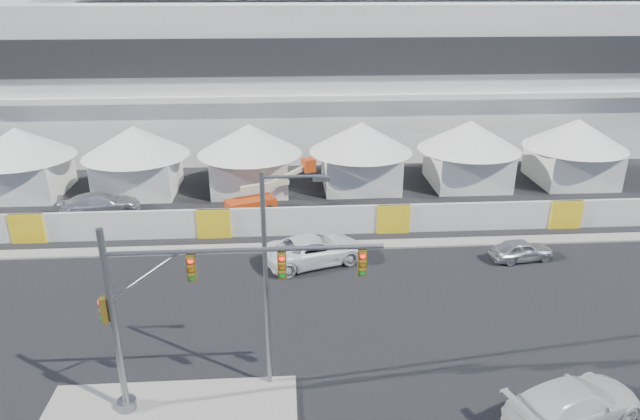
{
  "coord_description": "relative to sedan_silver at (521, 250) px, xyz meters",
  "views": [
    {
      "loc": [
        -1.27,
        -20.61,
        15.97
      ],
      "look_at": [
        0.75,
        10.0,
        3.58
      ],
      "focal_mm": 32.0,
      "sensor_mm": 36.0,
      "label": 1
    }
  ],
  "objects": [
    {
      "name": "tent_row",
      "position": [
        -12.61,
        14.1,
        2.49
      ],
      "size": [
        53.4,
        8.4,
        5.4
      ],
      "color": "white",
      "rests_on": "ground"
    },
    {
      "name": "stadium",
      "position": [
        -4.4,
        31.6,
        8.79
      ],
      "size": [
        80.0,
        24.8,
        21.98
      ],
      "color": "silver",
      "rests_on": "ground"
    },
    {
      "name": "streetlight_median",
      "position": [
        -14.96,
        -10.7,
        4.87
      ],
      "size": [
        2.59,
        0.26,
        9.35
      ],
      "color": "slate",
      "rests_on": "median_island"
    },
    {
      "name": "boom_lift",
      "position": [
        -16.23,
        8.75,
        0.29
      ],
      "size": [
        7.21,
        2.79,
        3.53
      ],
      "rotation": [
        0.0,
        0.0,
        0.39
      ],
      "color": "#BD3C11",
      "rests_on": "ground"
    },
    {
      "name": "pickup_near",
      "position": [
        -3.41,
        -13.6,
        0.18
      ],
      "size": [
        4.04,
        6.19,
        1.67
      ],
      "primitive_type": "imported",
      "rotation": [
        0.0,
        0.0,
        1.89
      ],
      "color": "silver",
      "rests_on": "ground"
    },
    {
      "name": "far_curb",
      "position": [
        6.89,
        2.6,
        -0.6
      ],
      "size": [
        80.0,
        1.2,
        0.12
      ],
      "primitive_type": "cube",
      "color": "gray",
      "rests_on": "ground"
    },
    {
      "name": "sedan_silver",
      "position": [
        0.0,
        0.0,
        0.0
      ],
      "size": [
        2.1,
        4.03,
        1.31
      ],
      "primitive_type": "imported",
      "rotation": [
        0.0,
        0.0,
        1.72
      ],
      "color": "#B9BABE",
      "rests_on": "ground"
    },
    {
      "name": "ground",
      "position": [
        -13.11,
        -9.9,
        -0.66
      ],
      "size": [
        160.0,
        160.0,
        0.0
      ],
      "primitive_type": "plane",
      "color": "black",
      "rests_on": "ground"
    },
    {
      "name": "lot_car_c",
      "position": [
        -27.86,
        9.16,
        0.15
      ],
      "size": [
        3.83,
        5.98,
        1.61
      ],
      "primitive_type": "imported",
      "rotation": [
        0.0,
        0.0,
        1.88
      ],
      "color": "silver",
      "rests_on": "ground"
    },
    {
      "name": "hoarding_fence",
      "position": [
        -7.11,
        4.6,
        0.34
      ],
      "size": [
        70.0,
        0.25,
        2.0
      ],
      "primitive_type": "cube",
      "color": "silver",
      "rests_on": "ground"
    },
    {
      "name": "traffic_mast",
      "position": [
        -18.74,
        -11.98,
        3.83
      ],
      "size": [
        10.38,
        0.76,
        7.82
      ],
      "color": "slate",
      "rests_on": "median_island"
    },
    {
      "name": "pickup_curb",
      "position": [
        -12.67,
        0.48,
        0.2
      ],
      "size": [
        4.7,
        6.78,
        1.72
      ],
      "primitive_type": "imported",
      "rotation": [
        0.0,
        0.0,
        1.9
      ],
      "color": "white",
      "rests_on": "ground"
    }
  ]
}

